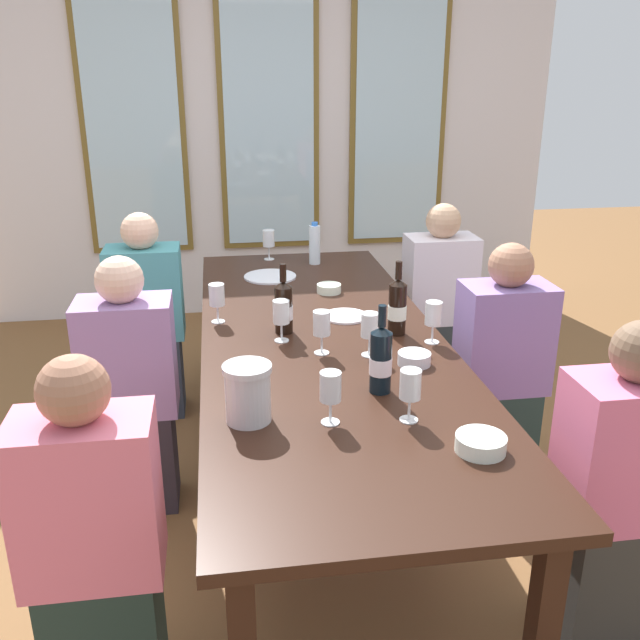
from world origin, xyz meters
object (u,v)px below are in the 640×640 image
at_px(tasting_bowl_1, 329,288).
at_px(wine_glass_4, 281,313).
at_px(white_plate_0, 345,316).
at_px(seated_person_5, 438,307).
at_px(wine_bottle_1, 381,359).
at_px(wine_bottle_2, 284,307).
at_px(metal_pitcher, 248,393).
at_px(wine_glass_7, 322,325).
at_px(water_bottle, 315,244).
at_px(seated_person_4, 148,322).
at_px(wine_glass_3, 433,315).
at_px(wine_glass_5, 370,326).
at_px(seated_person_1, 618,495).
at_px(tasting_bowl_2, 414,359).
at_px(wine_glass_6, 410,386).
at_px(seated_person_0, 95,547).
at_px(dining_table, 323,351).
at_px(seated_person_3, 501,372).
at_px(wine_glass_1, 330,389).
at_px(wine_bottle_0, 397,307).
at_px(wine_glass_0, 269,240).
at_px(tasting_bowl_0, 481,444).
at_px(white_plate_1, 270,277).
at_px(wine_glass_2, 217,296).
at_px(seated_person_2, 131,393).

relative_size(tasting_bowl_1, wine_glass_4, 0.69).
xyz_separation_m(white_plate_0, seated_person_5, (0.66, 0.67, -0.22)).
relative_size(wine_bottle_1, wine_bottle_2, 1.05).
bearing_deg(metal_pitcher, wine_glass_7, 58.25).
bearing_deg(tasting_bowl_1, water_bottle, 89.21).
bearing_deg(wine_bottle_2, wine_glass_7, -63.88).
xyz_separation_m(seated_person_4, seated_person_5, (1.60, 0.00, 0.00)).
height_order(wine_glass_3, wine_glass_5, same).
bearing_deg(seated_person_1, wine_glass_5, 131.71).
distance_m(tasting_bowl_2, wine_glass_6, 0.46).
relative_size(wine_bottle_2, wine_glass_3, 1.72).
bearing_deg(seated_person_1, seated_person_0, -179.53).
distance_m(dining_table, seated_person_3, 0.81).
bearing_deg(wine_glass_1, water_bottle, 83.25).
bearing_deg(wine_glass_7, wine_bottle_0, 25.45).
height_order(tasting_bowl_2, wine_glass_5, wine_glass_5).
bearing_deg(seated_person_5, seated_person_1, -90.00).
bearing_deg(seated_person_4, water_bottle, 14.81).
xyz_separation_m(wine_bottle_2, wine_glass_0, (0.03, 1.18, 0.00)).
relative_size(water_bottle, wine_glass_0, 1.38).
relative_size(dining_table, white_plate_0, 13.53).
bearing_deg(tasting_bowl_0, seated_person_3, 63.42).
distance_m(wine_glass_5, seated_person_4, 1.50).
distance_m(wine_glass_1, wine_glass_6, 0.25).
bearing_deg(white_plate_1, seated_person_0, -109.43).
distance_m(seated_person_0, seated_person_3, 1.86).
distance_m(white_plate_0, tasting_bowl_1, 0.37).
bearing_deg(wine_bottle_2, tasting_bowl_1, 61.62).
distance_m(tasting_bowl_1, wine_glass_3, 0.79).
bearing_deg(seated_person_0, wine_bottle_1, 24.98).
bearing_deg(tasting_bowl_1, seated_person_3, -41.39).
bearing_deg(wine_glass_4, seated_person_0, -123.57).
distance_m(white_plate_0, seated_person_5, 0.96).
height_order(wine_glass_2, wine_glass_5, same).
relative_size(white_plate_0, wine_glass_4, 1.17).
height_order(tasting_bowl_0, tasting_bowl_1, tasting_bowl_0).
bearing_deg(seated_person_3, wine_bottle_0, -179.39).
bearing_deg(tasting_bowl_2, seated_person_4, 132.02).
height_order(tasting_bowl_0, wine_glass_1, wine_glass_1).
bearing_deg(wine_bottle_1, seated_person_5, 64.51).
height_order(tasting_bowl_2, seated_person_1, seated_person_1).
xyz_separation_m(wine_bottle_1, seated_person_0, (-0.92, -0.43, -0.33)).
xyz_separation_m(wine_bottle_0, wine_glass_4, (-0.49, -0.01, 0.00)).
height_order(wine_bottle_1, wine_glass_6, wine_bottle_1).
height_order(white_plate_0, seated_person_5, seated_person_5).
distance_m(wine_glass_2, wine_glass_4, 0.37).
bearing_deg(white_plate_1, seated_person_3, -43.67).
bearing_deg(wine_glass_7, white_plate_0, 66.95).
relative_size(wine_glass_4, seated_person_0, 0.16).
xyz_separation_m(tasting_bowl_1, seated_person_2, (-0.92, -0.56, -0.23)).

